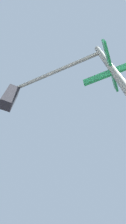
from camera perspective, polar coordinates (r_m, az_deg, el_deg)
The scene contains 1 object.
traffic_signal_near at distance 2.92m, azimuth -2.49°, elevation 5.93°, with size 2.41×2.20×5.79m.
Camera 1 is at (-7.27, -5.53, 1.52)m, focal length 25.08 mm.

